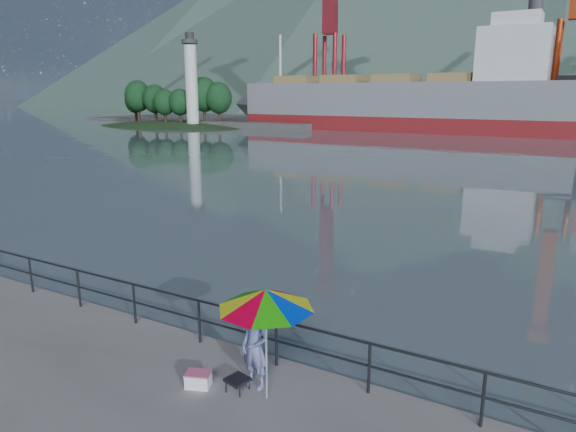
# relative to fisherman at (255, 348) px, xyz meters

# --- Properties ---
(harbor_water) EXTENTS (500.00, 280.00, 0.00)m
(harbor_water) POSITION_rel_fisherman_xyz_m (-3.05, 129.15, -0.80)
(harbor_water) COLOR slate
(harbor_water) RESTS_ON ground
(guardrail) EXTENTS (22.00, 0.06, 1.03)m
(guardrail) POSITION_rel_fisherman_xyz_m (-3.05, 0.85, -0.28)
(guardrail) COLOR #2D3033
(guardrail) RESTS_ON ground
(lighthouse_islet) EXTENTS (48.00, 26.40, 19.20)m
(lighthouse_islet) POSITION_rel_fisherman_xyz_m (-58.02, 61.14, -0.54)
(lighthouse_islet) COLOR #263F1E
(lighthouse_islet) RESTS_ON ground
(fisherman) EXTENTS (0.62, 0.44, 1.60)m
(fisherman) POSITION_rel_fisherman_xyz_m (0.00, 0.00, 0.00)
(fisherman) COLOR navy
(fisherman) RESTS_ON ground
(beach_umbrella) EXTENTS (2.16, 2.16, 2.12)m
(beach_umbrella) POSITION_rel_fisherman_xyz_m (0.39, -0.23, 1.14)
(beach_umbrella) COLOR white
(beach_umbrella) RESTS_ON ground
(folding_stool) EXTENTS (0.47, 0.47, 0.26)m
(folding_stool) POSITION_rel_fisherman_xyz_m (-0.20, -0.31, -0.66)
(folding_stool) COLOR black
(folding_stool) RESTS_ON ground
(cooler_bag) EXTENTS (0.53, 0.45, 0.26)m
(cooler_bag) POSITION_rel_fisherman_xyz_m (-0.94, -0.56, -0.67)
(cooler_bag) COLOR white
(cooler_bag) RESTS_ON ground
(fishing_rod) EXTENTS (0.14, 1.66, 1.17)m
(fishing_rod) POSITION_rel_fisherman_xyz_m (-0.16, 1.09, -0.80)
(fishing_rod) COLOR black
(fishing_rod) RESTS_ON ground
(bulk_carrier) EXTENTS (49.75, 8.61, 14.50)m
(bulk_carrier) POSITION_rel_fisherman_xyz_m (-18.52, 70.81, 3.35)
(bulk_carrier) COLOR maroon
(bulk_carrier) RESTS_ON ground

